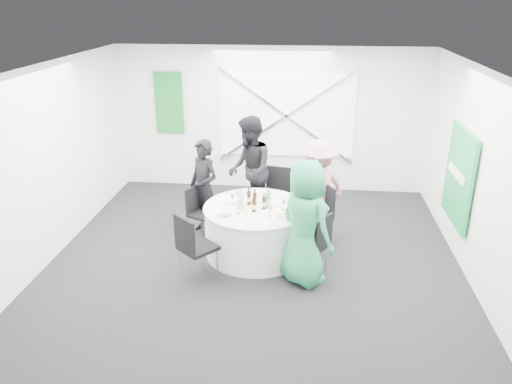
# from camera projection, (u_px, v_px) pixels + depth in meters

# --- Properties ---
(floor) EXTENTS (6.00, 6.00, 0.00)m
(floor) POSITION_uv_depth(u_px,v_px,m) (255.00, 259.00, 7.45)
(floor) COLOR black
(floor) RESTS_ON ground
(ceiling) EXTENTS (6.00, 6.00, 0.00)m
(ceiling) POSITION_uv_depth(u_px,v_px,m) (254.00, 68.00, 6.41)
(ceiling) COLOR silver
(ceiling) RESTS_ON wall_back
(wall_back) EXTENTS (6.00, 0.00, 6.00)m
(wall_back) POSITION_uv_depth(u_px,v_px,m) (271.00, 120.00, 9.70)
(wall_back) COLOR white
(wall_back) RESTS_ON floor
(wall_front) EXTENTS (6.00, 0.00, 6.00)m
(wall_front) POSITION_uv_depth(u_px,v_px,m) (216.00, 289.00, 4.16)
(wall_front) COLOR white
(wall_front) RESTS_ON floor
(wall_left) EXTENTS (0.00, 6.00, 6.00)m
(wall_left) POSITION_uv_depth(u_px,v_px,m) (49.00, 163.00, 7.22)
(wall_left) COLOR white
(wall_left) RESTS_ON floor
(wall_right) EXTENTS (0.00, 6.00, 6.00)m
(wall_right) POSITION_uv_depth(u_px,v_px,m) (478.00, 178.00, 6.64)
(wall_right) COLOR white
(wall_right) RESTS_ON floor
(window_panel) EXTENTS (2.60, 0.03, 1.60)m
(window_panel) POSITION_uv_depth(u_px,v_px,m) (286.00, 116.00, 9.60)
(window_panel) COLOR silver
(window_panel) RESTS_ON wall_back
(window_brace_a) EXTENTS (2.63, 0.05, 1.84)m
(window_brace_a) POSITION_uv_depth(u_px,v_px,m) (286.00, 116.00, 9.56)
(window_brace_a) COLOR silver
(window_brace_a) RESTS_ON window_panel
(window_brace_b) EXTENTS (2.63, 0.05, 1.84)m
(window_brace_b) POSITION_uv_depth(u_px,v_px,m) (286.00, 116.00, 9.56)
(window_brace_b) COLOR silver
(window_brace_b) RESTS_ON window_panel
(green_banner) EXTENTS (0.55, 0.04, 1.20)m
(green_banner) POSITION_uv_depth(u_px,v_px,m) (169.00, 103.00, 9.74)
(green_banner) COLOR #125C21
(green_banner) RESTS_ON wall_back
(green_sign) EXTENTS (0.05, 1.20, 1.40)m
(green_sign) POSITION_uv_depth(u_px,v_px,m) (459.00, 177.00, 7.28)
(green_sign) COLOR #198B42
(green_sign) RESTS_ON wall_right
(banquet_table) EXTENTS (1.56, 1.56, 0.76)m
(banquet_table) POSITION_uv_depth(u_px,v_px,m) (256.00, 230.00, 7.50)
(banquet_table) COLOR silver
(banquet_table) RESTS_ON floor
(chair_back) EXTENTS (0.52, 0.53, 0.98)m
(chair_back) POSITION_uv_depth(u_px,v_px,m) (276.00, 191.00, 8.44)
(chair_back) COLOR black
(chair_back) RESTS_ON floor
(chair_back_left) EXTENTS (0.51, 0.51, 0.84)m
(chair_back_left) POSITION_uv_depth(u_px,v_px,m) (199.00, 209.00, 7.97)
(chair_back_left) COLOR black
(chair_back_left) RESTS_ON floor
(chair_back_right) EXTENTS (0.57, 0.57, 0.93)m
(chair_back_right) POSITION_uv_depth(u_px,v_px,m) (321.00, 209.00, 7.80)
(chair_back_right) COLOR black
(chair_back_right) RESTS_ON floor
(chair_front_right) EXTENTS (0.59, 0.58, 0.93)m
(chair_front_right) POSITION_uv_depth(u_px,v_px,m) (316.00, 241.00, 6.82)
(chair_front_right) COLOR black
(chair_front_right) RESTS_ON floor
(chair_front_left) EXTENTS (0.63, 0.63, 0.98)m
(chair_front_left) POSITION_uv_depth(u_px,v_px,m) (193.00, 243.00, 6.69)
(chair_front_left) COLOR black
(chair_front_left) RESTS_ON floor
(person_man_back_left) EXTENTS (0.68, 0.64, 1.57)m
(person_man_back_left) POSITION_uv_depth(u_px,v_px,m) (204.00, 187.00, 8.04)
(person_man_back_left) COLOR black
(person_man_back_left) RESTS_ON floor
(person_man_back) EXTENTS (0.65, 0.97, 1.84)m
(person_man_back) POSITION_uv_depth(u_px,v_px,m) (250.00, 170.00, 8.39)
(person_man_back) COLOR black
(person_man_back) RESTS_ON floor
(person_woman_pink) EXTENTS (1.12, 1.03, 1.61)m
(person_woman_pink) POSITION_uv_depth(u_px,v_px,m) (318.00, 188.00, 7.93)
(person_woman_pink) COLOR #C47F8C
(person_woman_pink) RESTS_ON floor
(person_woman_green) EXTENTS (1.00, 0.99, 1.74)m
(person_woman_green) POSITION_uv_depth(u_px,v_px,m) (305.00, 223.00, 6.58)
(person_woman_green) COLOR #258A58
(person_woman_green) RESTS_ON floor
(plate_back) EXTENTS (0.26, 0.26, 0.01)m
(plate_back) POSITION_uv_depth(u_px,v_px,m) (254.00, 193.00, 7.84)
(plate_back) COLOR white
(plate_back) RESTS_ON banquet_table
(plate_back_left) EXTENTS (0.30, 0.30, 0.01)m
(plate_back_left) POSITION_uv_depth(u_px,v_px,m) (225.00, 200.00, 7.58)
(plate_back_left) COLOR white
(plate_back_left) RESTS_ON banquet_table
(plate_back_right) EXTENTS (0.28, 0.28, 0.04)m
(plate_back_right) POSITION_uv_depth(u_px,v_px,m) (288.00, 201.00, 7.53)
(plate_back_right) COLOR white
(plate_back_right) RESTS_ON banquet_table
(plate_front_right) EXTENTS (0.26, 0.26, 0.04)m
(plate_front_right) POSITION_uv_depth(u_px,v_px,m) (280.00, 216.00, 7.01)
(plate_front_right) COLOR white
(plate_front_right) RESTS_ON banquet_table
(plate_front_left) EXTENTS (0.27, 0.27, 0.01)m
(plate_front_left) POSITION_uv_depth(u_px,v_px,m) (218.00, 213.00, 7.13)
(plate_front_left) COLOR white
(plate_front_left) RESTS_ON banquet_table
(napkin) EXTENTS (0.19, 0.15, 0.05)m
(napkin) POSITION_uv_depth(u_px,v_px,m) (224.00, 213.00, 7.06)
(napkin) COLOR silver
(napkin) RESTS_ON plate_front_left
(beer_bottle_a) EXTENTS (0.06, 0.06, 0.26)m
(beer_bottle_a) POSITION_uv_depth(u_px,v_px,m) (249.00, 198.00, 7.41)
(beer_bottle_a) COLOR #321A09
(beer_bottle_a) RESTS_ON banquet_table
(beer_bottle_b) EXTENTS (0.06, 0.06, 0.25)m
(beer_bottle_b) POSITION_uv_depth(u_px,v_px,m) (255.00, 199.00, 7.40)
(beer_bottle_b) COLOR #321A09
(beer_bottle_b) RESTS_ON banquet_table
(beer_bottle_c) EXTENTS (0.06, 0.06, 0.25)m
(beer_bottle_c) POSITION_uv_depth(u_px,v_px,m) (264.00, 203.00, 7.26)
(beer_bottle_c) COLOR #321A09
(beer_bottle_c) RESTS_ON banquet_table
(beer_bottle_d) EXTENTS (0.06, 0.06, 0.26)m
(beer_bottle_d) POSITION_uv_depth(u_px,v_px,m) (254.00, 205.00, 7.17)
(beer_bottle_d) COLOR #321A09
(beer_bottle_d) RESTS_ON banquet_table
(green_water_bottle) EXTENTS (0.08, 0.08, 0.30)m
(green_water_bottle) POSITION_uv_depth(u_px,v_px,m) (268.00, 200.00, 7.32)
(green_water_bottle) COLOR green
(green_water_bottle) RESTS_ON banquet_table
(clear_water_bottle) EXTENTS (0.08, 0.08, 0.30)m
(clear_water_bottle) POSITION_uv_depth(u_px,v_px,m) (241.00, 202.00, 7.24)
(clear_water_bottle) COLOR silver
(clear_water_bottle) RESTS_ON banquet_table
(wine_glass_a) EXTENTS (0.07, 0.07, 0.17)m
(wine_glass_a) POSITION_uv_depth(u_px,v_px,m) (233.00, 196.00, 7.41)
(wine_glass_a) COLOR white
(wine_glass_a) RESTS_ON banquet_table
(wine_glass_b) EXTENTS (0.07, 0.07, 0.17)m
(wine_glass_b) POSITION_uv_depth(u_px,v_px,m) (238.00, 206.00, 7.09)
(wine_glass_b) COLOR white
(wine_glass_b) RESTS_ON banquet_table
(wine_glass_c) EXTENTS (0.07, 0.07, 0.17)m
(wine_glass_c) POSITION_uv_depth(u_px,v_px,m) (284.00, 202.00, 7.21)
(wine_glass_c) COLOR white
(wine_glass_c) RESTS_ON banquet_table
(wine_glass_d) EXTENTS (0.07, 0.07, 0.17)m
(wine_glass_d) POSITION_uv_depth(u_px,v_px,m) (270.00, 208.00, 7.01)
(wine_glass_d) COLOR white
(wine_glass_d) RESTS_ON banquet_table
(wine_glass_e) EXTENTS (0.07, 0.07, 0.17)m
(wine_glass_e) POSITION_uv_depth(u_px,v_px,m) (238.00, 194.00, 7.49)
(wine_glass_e) COLOR white
(wine_glass_e) RESTS_ON banquet_table
(fork_a) EXTENTS (0.15, 0.02, 0.01)m
(fork_a) POSITION_uv_depth(u_px,v_px,m) (270.00, 193.00, 7.85)
(fork_a) COLOR silver
(fork_a) RESTS_ON banquet_table
(knife_a) EXTENTS (0.15, 0.03, 0.01)m
(knife_a) POSITION_uv_depth(u_px,v_px,m) (246.00, 193.00, 7.87)
(knife_a) COLOR silver
(knife_a) RESTS_ON banquet_table
(fork_b) EXTENTS (0.11, 0.12, 0.01)m
(fork_b) POSITION_uv_depth(u_px,v_px,m) (275.00, 222.00, 6.88)
(fork_b) COLOR silver
(fork_b) RESTS_ON banquet_table
(knife_b) EXTENTS (0.10, 0.13, 0.01)m
(knife_b) POSITION_uv_depth(u_px,v_px,m) (292.00, 214.00, 7.12)
(knife_b) COLOR silver
(knife_b) RESTS_ON banquet_table
(fork_c) EXTENTS (0.10, 0.13, 0.01)m
(fork_c) POSITION_uv_depth(u_px,v_px,m) (294.00, 204.00, 7.46)
(fork_c) COLOR silver
(fork_c) RESTS_ON banquet_table
(knife_c) EXTENTS (0.10, 0.13, 0.01)m
(knife_c) POSITION_uv_depth(u_px,v_px,m) (281.00, 196.00, 7.74)
(knife_c) COLOR silver
(knife_c) RESTS_ON banquet_table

